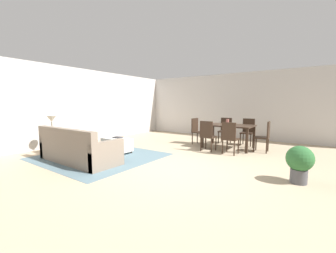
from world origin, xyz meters
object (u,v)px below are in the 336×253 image
object	(u,v)px
dining_chair_far_right	(248,130)
vase_centerpiece	(227,122)
dining_chair_far_left	(225,129)
potted_plant	(300,162)
couch	(78,150)
table_lamp	(52,120)
dining_chair_near_left	(207,134)
book_on_ottoman	(118,137)
dining_chair_head_west	(197,130)
dining_chair_near_right	(230,136)
dining_chair_head_east	(265,135)
dining_table	(228,128)
side_table	(53,138)
ottoman_table	(117,144)

from	to	relation	value
dining_chair_far_right	vase_centerpiece	bearing A→B (deg)	-114.31
dining_chair_far_left	potted_plant	bearing A→B (deg)	-51.08
couch	table_lamp	size ratio (longest dim) A/B	4.31
dining_chair_near_left	book_on_ottoman	world-z (taller)	dining_chair_near_left
dining_chair_far_right	dining_chair_head_west	xyz separation A→B (m)	(-1.53, -0.85, 0.00)
table_lamp	dining_chair_near_right	world-z (taller)	table_lamp
couch	dining_chair_head_east	distance (m)	5.21
dining_chair_head_west	table_lamp	bearing A→B (deg)	-126.96
table_lamp	dining_table	xyz separation A→B (m)	(3.91, 3.64, -0.31)
table_lamp	dining_table	distance (m)	5.35
couch	dining_table	distance (m)	4.51
dining_chair_far_right	vase_centerpiece	xyz separation A→B (m)	(-0.41, -0.91, 0.33)
dining_chair_near_left	dining_chair_near_right	xyz separation A→B (m)	(0.69, -0.02, 0.00)
table_lamp	dining_table	bearing A→B (deg)	43.00
dining_chair_near_left	dining_chair_far_right	size ratio (longest dim) A/B	1.00
table_lamp	dining_chair_far_right	size ratio (longest dim) A/B	0.57
dining_chair_head_west	vase_centerpiece	distance (m)	1.17
dining_chair_far_right	vase_centerpiece	size ratio (longest dim) A/B	5.03
dining_table	dining_chair_near_right	size ratio (longest dim) A/B	1.66
table_lamp	dining_chair_head_east	world-z (taller)	table_lamp
couch	dining_chair_near_right	xyz separation A→B (m)	(2.82, 2.91, 0.23)
dining_chair_near_left	dining_chair_head_east	size ratio (longest dim) A/B	1.00
table_lamp	vase_centerpiece	world-z (taller)	table_lamp
side_table	vase_centerpiece	bearing A→B (deg)	42.96
dining_chair_far_right	book_on_ottoman	distance (m)	4.40
side_table	book_on_ottoman	xyz separation A→B (m)	(1.44, 1.19, -0.01)
couch	dining_chair_near_right	distance (m)	4.06
couch	side_table	xyz separation A→B (m)	(-1.43, 0.10, 0.16)
dining_chair_near_left	vase_centerpiece	size ratio (longest dim) A/B	5.03
couch	vase_centerpiece	bearing A→B (deg)	56.61
dining_table	dining_chair_near_left	xyz separation A→B (m)	(-0.35, -0.82, -0.15)
side_table	dining_chair_head_east	xyz separation A→B (m)	(5.00, 3.68, 0.07)
dining_chair_near_left	vase_centerpiece	world-z (taller)	vase_centerpiece
dining_chair_far_right	book_on_ottoman	world-z (taller)	dining_chair_far_right
couch	table_lamp	bearing A→B (deg)	175.83
side_table	vase_centerpiece	size ratio (longest dim) A/B	3.10
dining_chair_near_right	ottoman_table	bearing A→B (deg)	-149.05
side_table	table_lamp	world-z (taller)	table_lamp
dining_chair_head_east	dining_chair_head_west	distance (m)	2.23
dining_chair_head_east	vase_centerpiece	xyz separation A→B (m)	(-1.11, -0.06, 0.33)
ottoman_table	dining_chair_head_east	xyz separation A→B (m)	(3.54, 2.55, 0.28)
dining_chair_far_left	couch	bearing A→B (deg)	-114.46
couch	potted_plant	xyz separation A→B (m)	(4.58, 1.49, 0.11)
dining_chair_far_left	dining_chair_far_right	world-z (taller)	same
side_table	dining_chair_head_west	bearing A→B (deg)	53.04
dining_chair_head_west	vase_centerpiece	world-z (taller)	vase_centerpiece
dining_chair_near_right	book_on_ottoman	xyz separation A→B (m)	(-2.81, -1.61, -0.08)
ottoman_table	dining_chair_head_west	distance (m)	2.88
book_on_ottoman	potted_plant	size ratio (longest dim) A/B	0.38
dining_table	vase_centerpiece	world-z (taller)	vase_centerpiece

